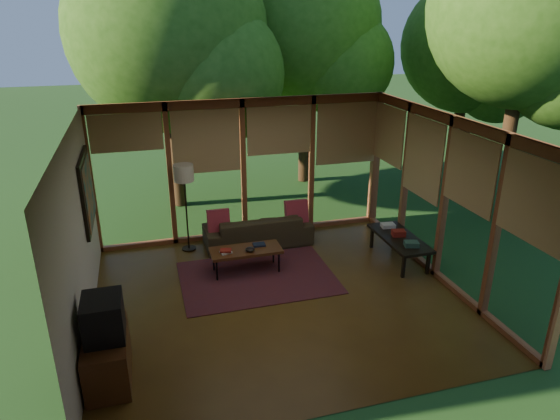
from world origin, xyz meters
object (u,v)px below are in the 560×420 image
object	(u,v)px
media_cabinet	(108,357)
television	(103,318)
sofa	(258,230)
coffee_table	(246,251)
floor_lamp	(184,178)
side_console	(399,239)

from	to	relation	value
media_cabinet	television	world-z (taller)	television
sofa	coffee_table	bearing A→B (deg)	65.32
media_cabinet	floor_lamp	size ratio (longest dim) A/B	0.61
television	sofa	bearing A→B (deg)	51.05
television	coffee_table	xyz separation A→B (m)	(2.14, 2.18, -0.46)
media_cabinet	side_console	distance (m)	5.22
television	coffee_table	size ratio (longest dim) A/B	0.46
television	floor_lamp	distance (m)	3.62
coffee_table	side_console	xyz separation A→B (m)	(2.71, -0.32, 0.02)
television	coffee_table	bearing A→B (deg)	45.56
media_cabinet	sofa	bearing A→B (deg)	50.84
sofa	coffee_table	world-z (taller)	sofa
television	side_console	size ratio (longest dim) A/B	0.39
coffee_table	side_console	size ratio (longest dim) A/B	0.86
media_cabinet	floor_lamp	xyz separation A→B (m)	(1.31, 3.33, 1.11)
media_cabinet	side_console	xyz separation A→B (m)	(4.87, 1.87, 0.11)
media_cabinet	coffee_table	size ratio (longest dim) A/B	0.83
sofa	media_cabinet	xyz separation A→B (m)	(-2.61, -3.21, 0.01)
sofa	side_console	xyz separation A→B (m)	(2.26, -1.34, 0.12)
coffee_table	side_console	bearing A→B (deg)	-6.66
side_console	coffee_table	bearing A→B (deg)	173.34
media_cabinet	television	distance (m)	0.55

